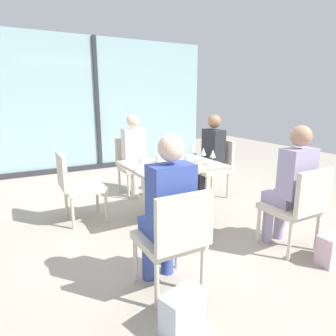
{
  "coord_description": "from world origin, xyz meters",
  "views": [
    {
      "loc": [
        -1.73,
        -3.06,
        1.52
      ],
      "look_at": [
        0.0,
        0.1,
        0.65
      ],
      "focal_mm": 31.75,
      "sensor_mm": 36.0,
      "label": 1
    }
  ],
  "objects_px": {
    "person_far_right": "(210,152)",
    "person_near_window": "(135,151)",
    "person_front_left": "(167,206)",
    "coffee_cup": "(158,159)",
    "chair_front_left": "(174,236)",
    "wine_glass_1": "(213,154)",
    "wine_glass_3": "(193,149)",
    "wine_glass_0": "(203,152)",
    "handbag_0": "(333,249)",
    "chair_front_right": "(298,204)",
    "wine_glass_5": "(163,149)",
    "cell_phone_on_table": "(154,167)",
    "wine_glass_2": "(187,156)",
    "chair_far_right": "(215,165)",
    "wine_glass_4": "(171,156)",
    "chair_far_left": "(76,183)",
    "dining_table_main": "(172,179)",
    "chair_near_window": "(133,162)",
    "wine_glass_6": "(142,159)",
    "person_front_right": "(291,182)",
    "handbag_1": "(183,311)"
  },
  "relations": [
    {
      "from": "wine_glass_5",
      "to": "wine_glass_6",
      "type": "height_order",
      "value": "same"
    },
    {
      "from": "chair_front_left",
      "to": "person_far_right",
      "type": "xyz_separation_m",
      "value": [
        1.64,
        1.78,
        0.2
      ]
    },
    {
      "from": "wine_glass_1",
      "to": "wine_glass_4",
      "type": "bearing_deg",
      "value": 164.27
    },
    {
      "from": "wine_glass_3",
      "to": "wine_glass_1",
      "type": "bearing_deg",
      "value": -89.62
    },
    {
      "from": "person_front_left",
      "to": "person_near_window",
      "type": "xyz_separation_m",
      "value": [
        0.7,
        2.33,
        0.0
      ]
    },
    {
      "from": "wine_glass_1",
      "to": "cell_phone_on_table",
      "type": "bearing_deg",
      "value": 161.82
    },
    {
      "from": "wine_glass_1",
      "to": "coffee_cup",
      "type": "xyz_separation_m",
      "value": [
        -0.5,
        0.43,
        -0.09
      ]
    },
    {
      "from": "wine_glass_3",
      "to": "wine_glass_0",
      "type": "bearing_deg",
      "value": -93.25
    },
    {
      "from": "person_front_right",
      "to": "cell_phone_on_table",
      "type": "height_order",
      "value": "person_front_right"
    },
    {
      "from": "chair_near_window",
      "to": "wine_glass_2",
      "type": "height_order",
      "value": "wine_glass_2"
    },
    {
      "from": "coffee_cup",
      "to": "wine_glass_0",
      "type": "bearing_deg",
      "value": -28.74
    },
    {
      "from": "dining_table_main",
      "to": "person_far_right",
      "type": "bearing_deg",
      "value": 28.16
    },
    {
      "from": "chair_near_window",
      "to": "wine_glass_6",
      "type": "relative_size",
      "value": 4.7
    },
    {
      "from": "dining_table_main",
      "to": "chair_far_left",
      "type": "xyz_separation_m",
      "value": [
        -1.05,
        0.5,
        -0.04
      ]
    },
    {
      "from": "person_far_right",
      "to": "person_near_window",
      "type": "bearing_deg",
      "value": 144.89
    },
    {
      "from": "chair_near_window",
      "to": "wine_glass_5",
      "type": "xyz_separation_m",
      "value": [
        0.01,
        -1.02,
        0.37
      ]
    },
    {
      "from": "wine_glass_0",
      "to": "wine_glass_4",
      "type": "distance_m",
      "value": 0.47
    },
    {
      "from": "chair_far_right",
      "to": "person_near_window",
      "type": "relative_size",
      "value": 0.69
    },
    {
      "from": "chair_front_right",
      "to": "person_near_window",
      "type": "bearing_deg",
      "value": 105.95
    },
    {
      "from": "chair_front_left",
      "to": "person_front_left",
      "type": "distance_m",
      "value": 0.23
    },
    {
      "from": "person_near_window",
      "to": "handbag_0",
      "type": "xyz_separation_m",
      "value": [
        0.81,
        -2.77,
        -0.56
      ]
    },
    {
      "from": "chair_far_right",
      "to": "wine_glass_0",
      "type": "height_order",
      "value": "wine_glass_0"
    },
    {
      "from": "wine_glass_0",
      "to": "wine_glass_5",
      "type": "bearing_deg",
      "value": 132.19
    },
    {
      "from": "person_front_left",
      "to": "person_near_window",
      "type": "height_order",
      "value": "same"
    },
    {
      "from": "chair_front_right",
      "to": "wine_glass_2",
      "type": "bearing_deg",
      "value": 123.74
    },
    {
      "from": "wine_glass_6",
      "to": "handbag_1",
      "type": "xyz_separation_m",
      "value": [
        -0.37,
        -1.46,
        -0.72
      ]
    },
    {
      "from": "chair_front_right",
      "to": "wine_glass_0",
      "type": "height_order",
      "value": "wine_glass_0"
    },
    {
      "from": "chair_front_left",
      "to": "wine_glass_1",
      "type": "height_order",
      "value": "wine_glass_1"
    },
    {
      "from": "chair_far_left",
      "to": "wine_glass_0",
      "type": "relative_size",
      "value": 4.7
    },
    {
      "from": "coffee_cup",
      "to": "cell_phone_on_table",
      "type": "height_order",
      "value": "coffee_cup"
    },
    {
      "from": "chair_far_left",
      "to": "chair_front_left",
      "type": "bearing_deg",
      "value": -78.79
    },
    {
      "from": "person_front_left",
      "to": "coffee_cup",
      "type": "bearing_deg",
      "value": 65.93
    },
    {
      "from": "wine_glass_2",
      "to": "wine_glass_5",
      "type": "distance_m",
      "value": 0.53
    },
    {
      "from": "chair_far_right",
      "to": "wine_glass_2",
      "type": "bearing_deg",
      "value": -142.35
    },
    {
      "from": "wine_glass_4",
      "to": "coffee_cup",
      "type": "xyz_separation_m",
      "value": [
        -0.01,
        0.29,
        -0.09
      ]
    },
    {
      "from": "chair_front_left",
      "to": "handbag_0",
      "type": "height_order",
      "value": "chair_front_left"
    },
    {
      "from": "chair_far_left",
      "to": "person_far_right",
      "type": "distance_m",
      "value": 2.0
    },
    {
      "from": "chair_far_right",
      "to": "person_far_right",
      "type": "height_order",
      "value": "person_far_right"
    },
    {
      "from": "person_near_window",
      "to": "wine_glass_5",
      "type": "relative_size",
      "value": 6.81
    },
    {
      "from": "chair_near_window",
      "to": "chair_far_right",
      "type": "xyz_separation_m",
      "value": [
        1.05,
        -0.77,
        0.0
      ]
    },
    {
      "from": "chair_front_right",
      "to": "wine_glass_2",
      "type": "distance_m",
      "value": 1.25
    },
    {
      "from": "chair_front_left",
      "to": "wine_glass_1",
      "type": "relative_size",
      "value": 4.7
    },
    {
      "from": "wine_glass_1",
      "to": "coffee_cup",
      "type": "bearing_deg",
      "value": 139.2
    },
    {
      "from": "person_near_window",
      "to": "cell_phone_on_table",
      "type": "xyz_separation_m",
      "value": [
        -0.28,
        -1.25,
        0.03
      ]
    },
    {
      "from": "person_front_left",
      "to": "cell_phone_on_table",
      "type": "height_order",
      "value": "person_front_left"
    },
    {
      "from": "dining_table_main",
      "to": "person_far_right",
      "type": "distance_m",
      "value": 1.08
    },
    {
      "from": "dining_table_main",
      "to": "handbag_0",
      "type": "bearing_deg",
      "value": -63.03
    },
    {
      "from": "chair_front_left",
      "to": "chair_far_right",
      "type": "relative_size",
      "value": 1.0
    },
    {
      "from": "person_far_right",
      "to": "cell_phone_on_table",
      "type": "xyz_separation_m",
      "value": [
        -1.23,
        -0.59,
        0.03
      ]
    },
    {
      "from": "coffee_cup",
      "to": "handbag_1",
      "type": "bearing_deg",
      "value": -112.14
    }
  ]
}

